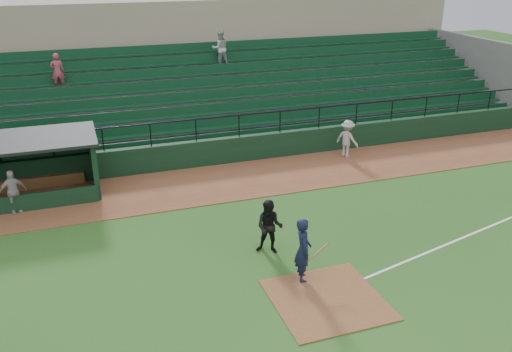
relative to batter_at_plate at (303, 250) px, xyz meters
name	(u,v)px	position (x,y,z in m)	size (l,w,h in m)	color
ground	(312,281)	(0.23, -0.19, -0.99)	(90.00, 90.00, 0.00)	#26521A
warning_track	(233,181)	(0.23, 7.81, -0.98)	(40.00, 4.00, 0.03)	brown
home_plate_dirt	(327,299)	(0.23, -1.19, -0.98)	(3.00, 3.00, 0.03)	brown
foul_line	(501,222)	(8.23, 1.01, -0.99)	(18.00, 0.09, 0.01)	white
stadium_structure	(187,85)	(0.23, 16.27, 1.31)	(38.00, 13.08, 6.40)	black
batter_at_plate	(303,250)	(0.00, 0.00, 0.00)	(1.11, 0.82, 1.99)	black
umpire	(270,227)	(-0.36, 1.80, -0.09)	(0.88, 0.68, 1.80)	black
runner	(347,139)	(6.16, 8.83, -0.07)	(1.15, 0.66, 1.78)	#A39D99
dugout_player_a	(13,192)	(-8.26, 7.55, -0.13)	(0.98, 0.41, 1.67)	#ADA7A2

